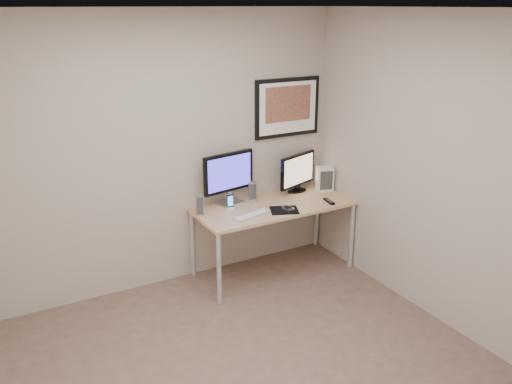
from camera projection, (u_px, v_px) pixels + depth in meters
floor at (251, 374)px, 4.06m from camera, size 3.60×3.60×0.00m
room at (220, 148)px, 3.89m from camera, size 3.60×3.60×3.60m
desk at (274, 211)px, 5.41m from camera, size 1.60×0.70×0.73m
framed_art at (287, 107)px, 5.53m from camera, size 0.75×0.04×0.60m
monitor_large at (229, 176)px, 5.33m from camera, size 0.57×0.23×0.52m
monitor_tv at (298, 172)px, 5.70m from camera, size 0.51×0.20×0.41m
speaker_left at (200, 205)px, 5.11m from camera, size 0.10×0.10×0.20m
speaker_right at (252, 191)px, 5.50m from camera, size 0.09×0.09×0.19m
phone_dock at (230, 202)px, 5.26m from camera, size 0.07×0.07×0.15m
keyboard at (252, 215)px, 5.11m from camera, size 0.41×0.20×0.01m
mousepad at (284, 210)px, 5.24m from camera, size 0.34×0.33×0.00m
mouse at (288, 208)px, 5.25m from camera, size 0.09×0.12×0.04m
remote at (329, 201)px, 5.46m from camera, size 0.08×0.18×0.02m
fan_unit at (325, 179)px, 5.77m from camera, size 0.20×0.17×0.26m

